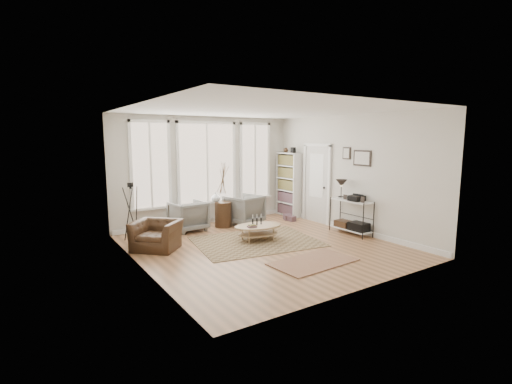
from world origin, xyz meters
TOP-DOWN VIEW (x-y plane):
  - room at (0.02, 0.03)m, footprint 5.50×5.54m
  - bay_window at (0.00, 2.71)m, footprint 4.14×0.12m
  - door at (2.57, 1.15)m, footprint 0.09×1.06m
  - bookcase at (2.44, 2.23)m, footprint 0.31×0.85m
  - low_shelf at (2.38, -0.30)m, footprint 0.38×1.08m
  - wall_art at (2.58, -0.27)m, footprint 0.04×0.88m
  - rug_main at (0.06, 0.38)m, footprint 2.96×2.40m
  - rug_runner at (0.19, -1.39)m, footprint 1.68×1.01m
  - coffee_table at (0.15, 0.45)m, footprint 1.20×0.84m
  - armchair_left at (-0.81, 2.19)m, footprint 0.87×0.89m
  - armchair_right at (0.75, 2.05)m, footprint 1.05×1.07m
  - side_table at (0.13, 2.07)m, footprint 0.44×0.44m
  - vase at (-0.01, 2.21)m, footprint 0.26×0.26m
  - accent_chair at (-2.00, 1.07)m, footprint 1.23×1.23m
  - tripod_camera at (-2.23, 2.05)m, footprint 0.47×0.47m
  - book_stack_near at (2.05, 1.78)m, footprint 0.27×0.30m
  - book_stack_far at (2.05, 1.60)m, footprint 0.20×0.24m

SIDE VIEW (x-z plane):
  - rug_main at x=0.06m, z-range 0.00..0.01m
  - rug_runner at x=0.19m, z-range 0.01..0.02m
  - book_stack_far at x=2.05m, z-range 0.00..0.14m
  - book_stack_near at x=2.05m, z-range 0.00..0.16m
  - coffee_table at x=0.15m, z-range 0.02..0.53m
  - accent_chair at x=-2.00m, z-range 0.00..0.60m
  - armchair_left at x=-0.81m, z-range 0.00..0.75m
  - armchair_right at x=0.75m, z-range 0.00..0.80m
  - low_shelf at x=2.38m, z-range -0.14..1.16m
  - tripod_camera at x=-2.23m, z-range -0.05..1.28m
  - vase at x=-0.01m, z-range 0.66..0.91m
  - side_table at x=0.13m, z-range -0.04..1.82m
  - bookcase at x=2.44m, z-range -0.07..1.99m
  - door at x=2.57m, z-range 0.01..2.23m
  - room at x=0.02m, z-range -0.02..2.88m
  - bay_window at x=0.00m, z-range 0.49..2.73m
  - wall_art at x=2.58m, z-range 1.66..2.10m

